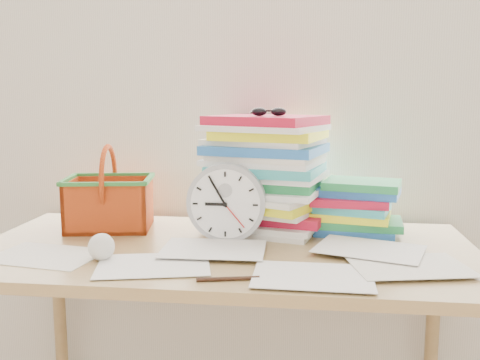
# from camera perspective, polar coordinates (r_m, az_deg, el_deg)

# --- Properties ---
(curtain) EXTENTS (2.40, 0.01, 2.50)m
(curtain) POSITION_cam_1_polar(r_m,az_deg,el_deg) (1.83, 0.10, 13.07)
(curtain) COLOR silver
(curtain) RESTS_ON room_shell
(desk) EXTENTS (1.40, 0.70, 0.75)m
(desk) POSITION_cam_1_polar(r_m,az_deg,el_deg) (1.53, -1.65, -9.79)
(desk) COLOR olive
(desk) RESTS_ON ground
(paper_stack) EXTENTS (0.45, 0.41, 0.36)m
(paper_stack) POSITION_cam_1_polar(r_m,az_deg,el_deg) (1.67, 2.82, 0.73)
(paper_stack) COLOR white
(paper_stack) RESTS_ON desk
(clock) EXTENTS (0.23, 0.05, 0.23)m
(clock) POSITION_cam_1_polar(r_m,az_deg,el_deg) (1.54, -1.45, -2.42)
(clock) COLOR #A0A2A5
(clock) RESTS_ON desk
(sunglasses) EXTENTS (0.13, 0.11, 0.03)m
(sunglasses) POSITION_cam_1_polar(r_m,az_deg,el_deg) (1.61, 3.09, 7.29)
(sunglasses) COLOR black
(sunglasses) RESTS_ON paper_stack
(book_stack) EXTENTS (0.30, 0.25, 0.16)m
(book_stack) POSITION_cam_1_polar(r_m,az_deg,el_deg) (1.67, 12.21, -2.84)
(book_stack) COLOR white
(book_stack) RESTS_ON desk
(basket) EXTENTS (0.29, 0.25, 0.26)m
(basket) POSITION_cam_1_polar(r_m,az_deg,el_deg) (1.74, -13.81, -0.82)
(basket) COLOR #C94713
(basket) RESTS_ON desk
(crumpled_ball) EXTENTS (0.07, 0.07, 0.07)m
(crumpled_ball) POSITION_cam_1_polar(r_m,az_deg,el_deg) (1.43, -14.59, -6.89)
(crumpled_ball) COLOR white
(crumpled_ball) RESTS_ON desk
(pen) EXTENTS (0.14, 0.04, 0.01)m
(pen) POSITION_cam_1_polar(r_m,az_deg,el_deg) (1.24, -1.29, -10.49)
(pen) COLOR black
(pen) RESTS_ON desk
(scattered_papers) EXTENTS (1.26, 0.42, 0.02)m
(scattered_papers) POSITION_cam_1_polar(r_m,az_deg,el_deg) (1.51, -1.66, -6.89)
(scattered_papers) COLOR white
(scattered_papers) RESTS_ON desk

